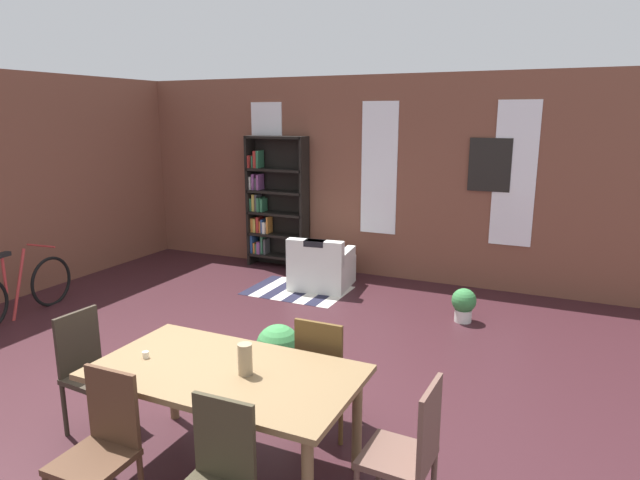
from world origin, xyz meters
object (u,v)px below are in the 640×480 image
object	(u,v)px
dining_chair_head_left	(90,368)
dining_chair_far_right	(325,371)
potted_plant_corner	(278,351)
bookshelf_tall	(273,204)
dining_chair_head_right	(409,451)
dining_chair_near_left	(101,445)
dining_table	(226,381)
bicycle_second	(19,291)
vase_on_table	(245,359)
armchair_white	(321,268)
potted_plant_by_shelf	(464,303)

from	to	relation	value
dining_chair_head_left	dining_chair_far_right	bearing A→B (deg)	22.97
dining_chair_far_right	potted_plant_corner	distance (m)	0.87
bookshelf_tall	dining_chair_far_right	bearing A→B (deg)	-56.07
potted_plant_corner	dining_chair_head_right	bearing A→B (deg)	-38.26
dining_chair_near_left	dining_chair_far_right	size ratio (longest dim) A/B	1.00
dining_table	dining_chair_head_right	bearing A→B (deg)	-0.15
dining_chair_head_right	dining_chair_near_left	distance (m)	1.82
dining_chair_head_right	dining_chair_far_right	bearing A→B (deg)	140.35
dining_table	potted_plant_corner	distance (m)	1.30
dining_chair_far_right	bicycle_second	world-z (taller)	dining_chair_far_right
dining_chair_head_right	vase_on_table	bearing A→B (deg)	179.83
dining_table	dining_chair_head_right	size ratio (longest dim) A/B	1.88
armchair_white	dining_chair_near_left	bearing A→B (deg)	-81.07
vase_on_table	dining_chair_head_right	world-z (taller)	vase_on_table
bookshelf_tall	dining_chair_near_left	bearing A→B (deg)	-70.69
vase_on_table	dining_chair_near_left	distance (m)	0.97
dining_table	potted_plant_corner	world-z (taller)	dining_table
dining_table	dining_chair_far_right	xyz separation A→B (m)	(0.40, 0.71, -0.17)
dining_chair_head_left	potted_plant_corner	bearing A→B (deg)	51.05
dining_chair_far_right	armchair_white	xyz separation A→B (m)	(-1.56, 3.34, -0.23)
dining_chair_head_right	potted_plant_by_shelf	distance (m)	3.57
dining_table	dining_chair_head_right	xyz separation A→B (m)	(1.27, -0.00, -0.17)
vase_on_table	dining_chair_head_left	size ratio (longest dim) A/B	0.22
armchair_white	potted_plant_by_shelf	world-z (taller)	armchair_white
potted_plant_corner	vase_on_table	bearing A→B (deg)	-70.17
dining_chair_head_right	potted_plant_corner	xyz separation A→B (m)	(-1.55, 1.23, -0.18)
dining_chair_head_right	potted_plant_by_shelf	size ratio (longest dim) A/B	2.32
dining_chair_head_left	armchair_white	xyz separation A→B (m)	(0.12, 4.04, -0.23)
dining_chair_far_right	bookshelf_tall	distance (m)	4.92
vase_on_table	potted_plant_by_shelf	size ratio (longest dim) A/B	0.51
dining_chair_head_right	dining_chair_far_right	size ratio (longest dim) A/B	1.00
dining_chair_head_right	dining_chair_near_left	xyz separation A→B (m)	(-1.67, -0.71, 0.00)
dining_chair_head_left	dining_chair_near_left	world-z (taller)	same
bicycle_second	armchair_white	bearing A→B (deg)	42.68
bicycle_second	potted_plant_by_shelf	bearing A→B (deg)	23.07
dining_table	bookshelf_tall	xyz separation A→B (m)	(-2.33, 4.77, 0.35)
vase_on_table	potted_plant_corner	distance (m)	1.40
dining_chair_head_right	armchair_white	world-z (taller)	dining_chair_head_right
bookshelf_tall	potted_plant_corner	world-z (taller)	bookshelf_tall
dining_chair_far_right	bookshelf_tall	world-z (taller)	bookshelf_tall
dining_chair_near_left	bicycle_second	bearing A→B (deg)	149.13
vase_on_table	dining_chair_far_right	size ratio (longest dim) A/B	0.22
bookshelf_tall	bicycle_second	xyz separation A→B (m)	(-1.67, -3.34, -0.70)
armchair_white	potted_plant_by_shelf	distance (m)	2.17
bookshelf_tall	potted_plant_corner	distance (m)	4.15
dining_table	potted_plant_by_shelf	xyz separation A→B (m)	(0.95, 3.54, -0.45)
dining_chair_head_left	bookshelf_tall	bearing A→B (deg)	102.51
dining_chair_far_right	bicycle_second	size ratio (longest dim) A/B	0.58
vase_on_table	dining_chair_near_left	world-z (taller)	vase_on_table
armchair_white	potted_plant_corner	xyz separation A→B (m)	(0.87, -2.83, 0.06)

